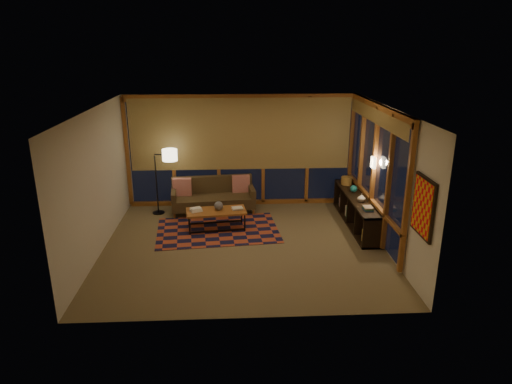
{
  "coord_description": "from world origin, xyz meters",
  "views": [
    {
      "loc": [
        -0.19,
        -8.27,
        3.87
      ],
      "look_at": [
        0.25,
        0.21,
        1.05
      ],
      "focal_mm": 32.0,
      "sensor_mm": 36.0,
      "label": 1
    }
  ],
  "objects_px": {
    "bookshelf": "(356,210)",
    "sofa": "(213,196)",
    "coffee_table": "(216,220)",
    "floor_lamp": "(156,181)"
  },
  "relations": [
    {
      "from": "sofa",
      "to": "coffee_table",
      "type": "distance_m",
      "value": 1.07
    },
    {
      "from": "sofa",
      "to": "coffee_table",
      "type": "xyz_separation_m",
      "value": [
        0.1,
        -1.05,
        -0.18
      ]
    },
    {
      "from": "coffee_table",
      "to": "bookshelf",
      "type": "bearing_deg",
      "value": -4.99
    },
    {
      "from": "sofa",
      "to": "bookshelf",
      "type": "distance_m",
      "value": 3.3
    },
    {
      "from": "coffee_table",
      "to": "floor_lamp",
      "type": "height_order",
      "value": "floor_lamp"
    },
    {
      "from": "coffee_table",
      "to": "bookshelf",
      "type": "xyz_separation_m",
      "value": [
        3.06,
        0.09,
        0.11
      ]
    },
    {
      "from": "floor_lamp",
      "to": "coffee_table",
      "type": "bearing_deg",
      "value": -25.65
    },
    {
      "from": "coffee_table",
      "to": "bookshelf",
      "type": "height_order",
      "value": "bookshelf"
    },
    {
      "from": "bookshelf",
      "to": "sofa",
      "type": "bearing_deg",
      "value": 163.16
    },
    {
      "from": "coffee_table",
      "to": "bookshelf",
      "type": "distance_m",
      "value": 3.06
    }
  ]
}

